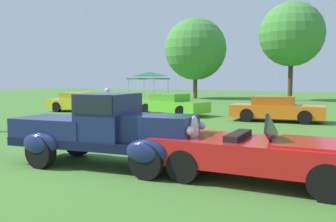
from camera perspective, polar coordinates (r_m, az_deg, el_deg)
name	(u,v)px	position (r m, az deg, el deg)	size (l,w,h in m)	color
ground_plane	(84,167)	(8.68, -13.06, -8.61)	(120.00, 120.00, 0.00)	#42752D
feature_pickup_truck	(106,129)	(8.55, -9.75, -2.83)	(4.65, 2.22, 1.70)	black
neighbor_convertible	(264,153)	(7.41, 14.90, -6.39)	(4.30, 1.85, 1.40)	red
show_car_yellow	(79,102)	(23.60, -13.91, 1.36)	(4.03, 2.25, 1.22)	yellow
show_car_lime	(171,104)	(20.74, 0.49, 1.03)	(4.54, 2.56, 1.22)	#60C62D
show_car_orange	(276,109)	(18.25, 16.68, 0.29)	(4.47, 2.04, 1.22)	orange
spectator_far_side	(108,107)	(14.98, -9.52, 0.66)	(0.45, 0.33, 1.69)	#9E998E
canopy_tent_left_field	(149,75)	(30.55, -3.07, 5.70)	(2.70, 2.70, 2.71)	#B7B7BC
treeline_far_left	(195,49)	(39.46, 4.35, 9.71)	(6.63, 6.63, 8.62)	brown
treeline_mid_left	(292,34)	(37.58, 18.92, 11.38)	(6.20, 6.20, 9.51)	#47331E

